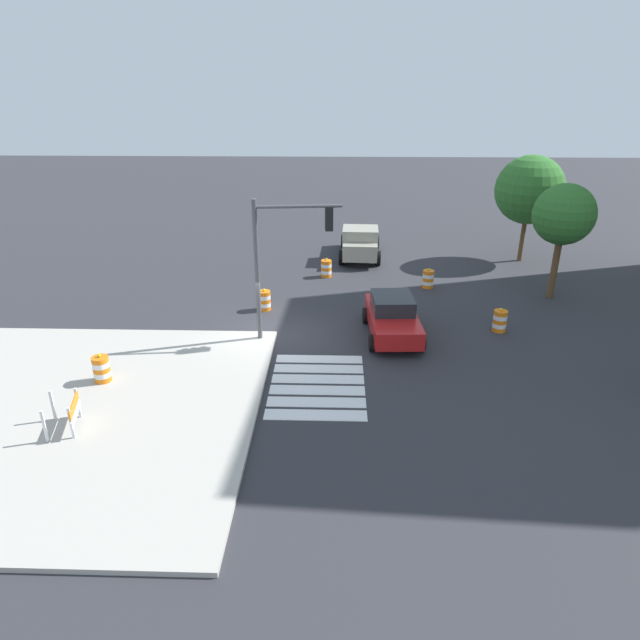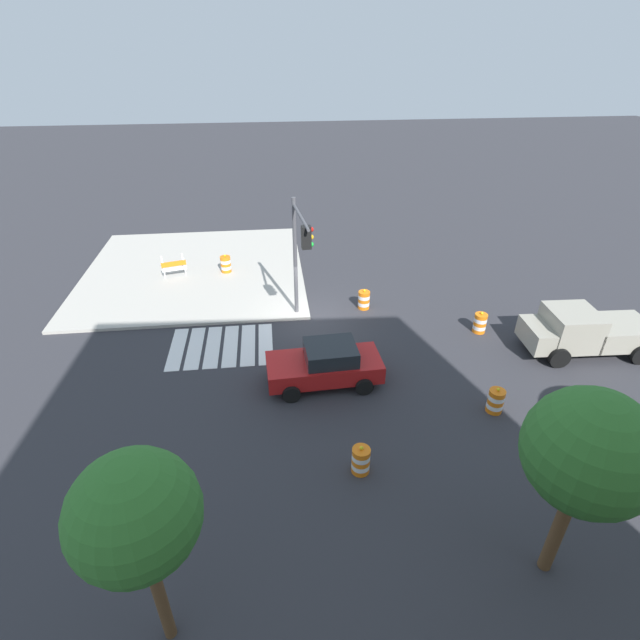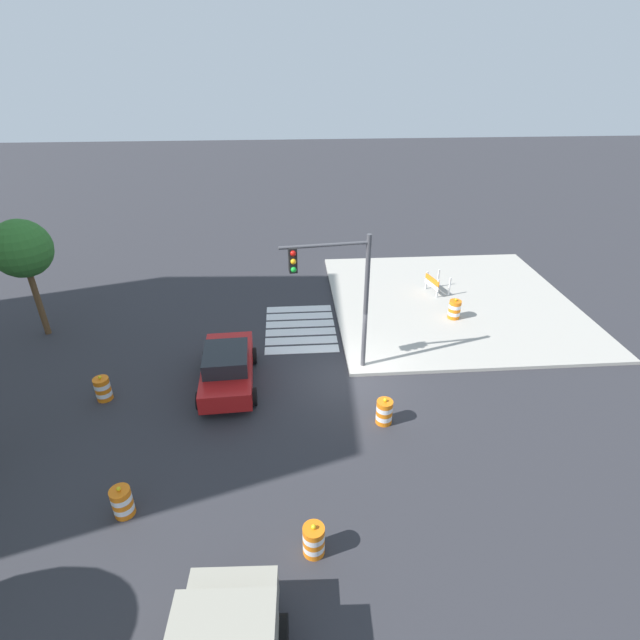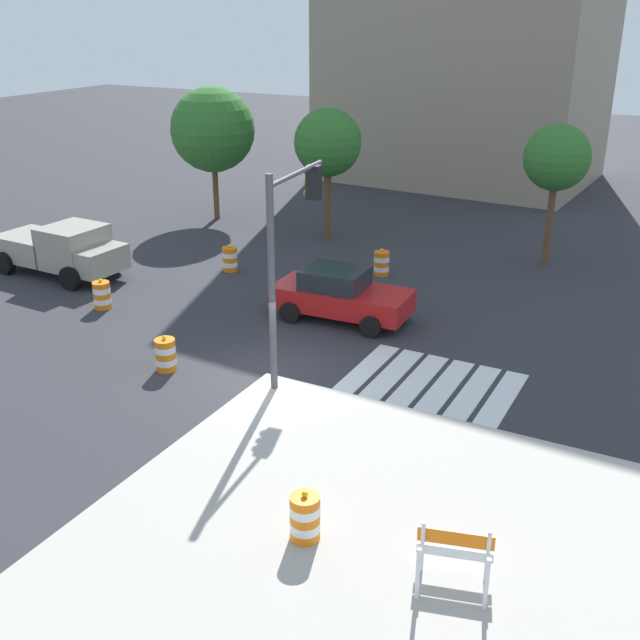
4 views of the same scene
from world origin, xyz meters
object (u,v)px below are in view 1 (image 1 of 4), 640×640
(traffic_barrel_median_near, at_px, (428,279))
(traffic_barrel_median_far, at_px, (264,300))
(street_tree_streetside_mid, at_px, (564,215))
(traffic_barrel_on_sidewalk, at_px, (101,369))
(construction_barricade, at_px, (69,411))
(traffic_light_pole, at_px, (287,245))
(traffic_barrel_crosswalk_end, at_px, (500,321))
(pickup_truck, at_px, (360,242))
(traffic_barrel_near_corner, at_px, (326,268))
(sports_car, at_px, (392,317))
(street_tree_streetside_near, at_px, (530,190))

(traffic_barrel_median_near, xyz_separation_m, traffic_barrel_median_far, (3.19, -7.85, 0.00))
(traffic_barrel_median_far, height_order, street_tree_streetside_mid, street_tree_streetside_mid)
(traffic_barrel_median_far, bearing_deg, traffic_barrel_on_sidewalk, -34.15)
(construction_barricade, xyz_separation_m, traffic_light_pole, (-6.49, 5.85, 3.19))
(traffic_light_pole, bearing_deg, traffic_barrel_median_far, -156.65)
(traffic_barrel_crosswalk_end, bearing_deg, traffic_barrel_median_near, -157.45)
(pickup_truck, relative_size, traffic_barrel_near_corner, 5.13)
(traffic_barrel_on_sidewalk, bearing_deg, pickup_truck, 148.49)
(traffic_light_pole, bearing_deg, traffic_barrel_median_near, 134.37)
(sports_car, bearing_deg, street_tree_streetside_near, 141.56)
(traffic_barrel_on_sidewalk, xyz_separation_m, construction_barricade, (2.77, 0.18, 0.12))
(traffic_barrel_near_corner, xyz_separation_m, traffic_barrel_median_far, (4.74, -2.70, 0.00))
(pickup_truck, bearing_deg, sports_car, 4.79)
(pickup_truck, bearing_deg, traffic_light_pole, -15.91)
(traffic_barrel_on_sidewalk, relative_size, construction_barricade, 0.73)
(traffic_barrel_on_sidewalk, bearing_deg, traffic_barrel_median_far, 145.85)
(traffic_barrel_median_near, bearing_deg, traffic_barrel_near_corner, -106.75)
(traffic_barrel_near_corner, distance_m, traffic_barrel_crosswalk_end, 9.95)
(pickup_truck, xyz_separation_m, traffic_barrel_crosswalk_end, (10.27, 5.40, -0.52))
(pickup_truck, relative_size, street_tree_streetside_near, 0.88)
(traffic_barrel_median_far, distance_m, street_tree_streetside_near, 16.41)
(traffic_barrel_on_sidewalk, bearing_deg, sports_car, 113.03)
(traffic_barrel_median_far, relative_size, traffic_barrel_on_sidewalk, 1.00)
(pickup_truck, xyz_separation_m, street_tree_streetside_mid, (6.23, 8.92, 3.01))
(sports_car, xyz_separation_m, construction_barricade, (7.10, -10.01, -0.09))
(street_tree_streetside_near, bearing_deg, construction_barricade, -46.17)
(pickup_truck, relative_size, traffic_barrel_median_far, 5.13)
(pickup_truck, height_order, traffic_barrel_crosswalk_end, pickup_truck)
(traffic_barrel_near_corner, bearing_deg, street_tree_streetside_near, 106.20)
(pickup_truck, height_order, traffic_light_pole, traffic_light_pole)
(traffic_barrel_median_far, bearing_deg, traffic_barrel_median_near, 112.14)
(traffic_barrel_on_sidewalk, height_order, traffic_light_pole, traffic_light_pole)
(construction_barricade, bearing_deg, sports_car, 125.35)
(traffic_barrel_median_near, bearing_deg, street_tree_streetside_mid, 78.41)
(traffic_barrel_crosswalk_end, bearing_deg, construction_barricade, -62.24)
(traffic_barrel_on_sidewalk, distance_m, construction_barricade, 2.78)
(construction_barricade, distance_m, traffic_light_pole, 9.30)
(sports_car, relative_size, street_tree_streetside_mid, 0.81)
(pickup_truck, relative_size, traffic_barrel_crosswalk_end, 5.13)
(traffic_barrel_crosswalk_end, relative_size, street_tree_streetside_mid, 0.19)
(pickup_truck, bearing_deg, traffic_barrel_crosswalk_end, 27.71)
(traffic_barrel_median_near, height_order, traffic_barrel_on_sidewalk, traffic_barrel_on_sidewalk)
(sports_car, xyz_separation_m, street_tree_streetside_near, (-10.54, 8.36, 3.25))
(traffic_barrel_crosswalk_end, bearing_deg, traffic_barrel_near_corner, -132.76)
(traffic_barrel_near_corner, distance_m, traffic_light_pole, 8.72)
(street_tree_streetside_near, bearing_deg, traffic_barrel_median_near, -51.53)
(traffic_barrel_near_corner, relative_size, traffic_barrel_crosswalk_end, 1.00)
(traffic_barrel_median_near, xyz_separation_m, construction_barricade, (12.84, -12.34, 0.27))
(traffic_barrel_crosswalk_end, distance_m, traffic_barrel_on_sidewalk, 15.46)
(traffic_barrel_on_sidewalk, bearing_deg, traffic_barrel_median_near, 128.83)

